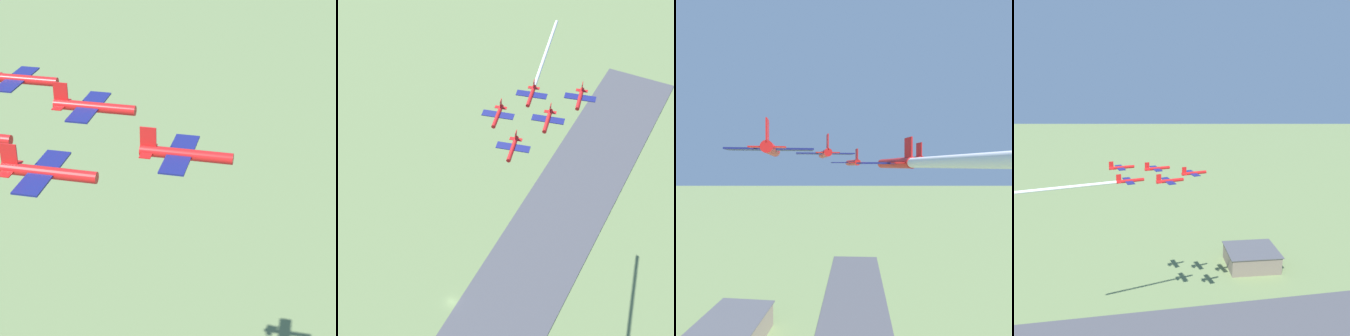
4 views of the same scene
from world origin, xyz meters
TOP-DOWN VIEW (x-y plane):
  - jet_0 at (11.01, -19.02)m, footprint 10.52×10.21m
  - jet_1 at (25.73, -22.90)m, footprint 10.52×10.21m
  - jet_2 at (21.55, -8.04)m, footprint 10.52×10.21m
  - jet_3 at (40.45, -26.78)m, footprint 10.52×10.21m

SIDE VIEW (x-z plane):
  - jet_0 at x=11.01m, z-range 74.31..77.84m
  - jet_2 at x=21.55m, z-range 74.56..78.09m
  - jet_3 at x=40.45m, z-range 75.48..79.02m
  - jet_1 at x=25.73m, z-range 75.66..79.19m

